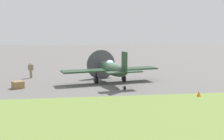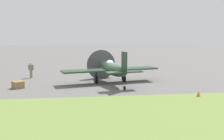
{
  "view_description": "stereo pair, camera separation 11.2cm",
  "coord_description": "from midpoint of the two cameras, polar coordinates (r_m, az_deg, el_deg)",
  "views": [
    {
      "loc": [
        -3.49,
        -27.25,
        5.23
      ],
      "look_at": [
        0.38,
        0.25,
        1.35
      ],
      "focal_mm": 45.38,
      "sensor_mm": 36.0,
      "label": 1
    },
    {
      "loc": [
        -3.38,
        -27.27,
        5.23
      ],
      "look_at": [
        0.38,
        0.25,
        1.35
      ],
      "focal_mm": 45.38,
      "sensor_mm": 36.0,
      "label": 2
    }
  ],
  "objects": [
    {
      "name": "grass_verge",
      "position": [
        17.66,
        3.62,
        -9.27
      ],
      "size": [
        120.0,
        11.0,
        0.01
      ],
      "primitive_type": "cube",
      "color": "olive",
      "rests_on": "ground"
    },
    {
      "name": "runway_marker_cone",
      "position": [
        23.74,
        16.96,
        -4.58
      ],
      "size": [
        0.36,
        0.36,
        0.44
      ],
      "primitive_type": "cone",
      "color": "orange",
      "rests_on": "ground"
    },
    {
      "name": "airplane_lead",
      "position": [
        28.17,
        -0.23,
        0.3
      ],
      "size": [
        9.98,
        7.97,
        3.53
      ],
      "rotation": [
        0.0,
        0.0,
        0.21
      ],
      "color": "#233D28",
      "rests_on": "ground"
    },
    {
      "name": "ground_crew_chief",
      "position": [
        32.61,
        -16.14,
        0.03
      ],
      "size": [
        0.61,
        0.38,
        1.73
      ],
      "rotation": [
        0.0,
        0.0,
        2.85
      ],
      "color": "#847A5B",
      "rests_on": "ground"
    },
    {
      "name": "ground_plane",
      "position": [
        27.97,
        -0.82,
        -2.82
      ],
      "size": [
        160.0,
        160.0,
        0.0
      ],
      "primitive_type": "plane",
      "color": "#605E5B"
    },
    {
      "name": "supply_crate",
      "position": [
        27.24,
        -18.53,
        -2.84
      ],
      "size": [
        1.24,
        1.24,
        0.64
      ],
      "primitive_type": "cube",
      "rotation": [
        0.0,
        0.0,
        0.56
      ],
      "color": "olive",
      "rests_on": "ground"
    }
  ]
}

